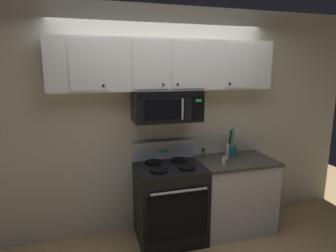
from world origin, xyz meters
The scene contains 9 objects.
back_wall centered at (0.00, 0.79, 1.35)m, with size 5.20×0.10×2.70m, color silver.
stove_range centered at (0.00, 0.42, 0.47)m, with size 0.76×0.69×1.12m.
over_range_microwave centered at (0.00, 0.54, 1.58)m, with size 0.76×0.43×0.35m.
upper_cabinets centered at (0.00, 0.57, 2.02)m, with size 2.50×0.36×0.55m.
counter_segment centered at (0.84, 0.43, 0.45)m, with size 0.93×0.65×0.90m.
utensil_crock_teal centered at (0.86, 0.58, 0.99)m, with size 0.13×0.14×0.37m.
salt_shaker centered at (0.62, 0.29, 0.95)m, with size 0.05×0.05×0.09m.
pepper_mill centered at (0.74, 0.45, 1.00)m, with size 0.05×0.05×0.19m, color #B7B2A8.
spice_jar centered at (0.49, 0.60, 0.96)m, with size 0.04×0.04×0.12m.
Camera 1 is at (-0.88, -2.55, 1.98)m, focal length 30.50 mm.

